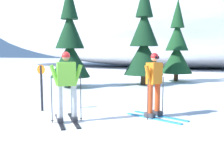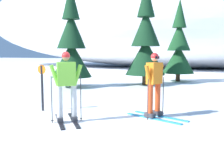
{
  "view_description": "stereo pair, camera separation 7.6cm",
  "coord_description": "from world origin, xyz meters",
  "px_view_note": "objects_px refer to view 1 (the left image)",
  "views": [
    {
      "loc": [
        3.26,
        -5.96,
        1.77
      ],
      "look_at": [
        0.8,
        0.39,
        0.95
      ],
      "focal_mm": 42.41,
      "sensor_mm": 36.0,
      "label": 1
    },
    {
      "loc": [
        3.34,
        -5.93,
        1.77
      ],
      "look_at": [
        0.8,
        0.39,
        0.95
      ],
      "focal_mm": 42.41,
      "sensor_mm": 36.0,
      "label": 2
    }
  ],
  "objects_px": {
    "skier_lime_jacket": "(66,85)",
    "pine_tree_far_left": "(70,44)",
    "pine_tree_center": "(177,47)",
    "skier_orange_jacket": "(154,84)",
    "trail_marker_post": "(41,85)",
    "pine_tree_center_left": "(144,42)"
  },
  "relations": [
    {
      "from": "pine_tree_center",
      "to": "trail_marker_post",
      "type": "xyz_separation_m",
      "value": [
        -2.66,
        -9.87,
        -1.27
      ]
    },
    {
      "from": "pine_tree_center",
      "to": "pine_tree_far_left",
      "type": "bearing_deg",
      "value": -133.84
    },
    {
      "from": "skier_orange_jacket",
      "to": "trail_marker_post",
      "type": "height_order",
      "value": "skier_orange_jacket"
    },
    {
      "from": "skier_lime_jacket",
      "to": "trail_marker_post",
      "type": "height_order",
      "value": "skier_lime_jacket"
    },
    {
      "from": "skier_lime_jacket",
      "to": "trail_marker_post",
      "type": "relative_size",
      "value": 1.28
    },
    {
      "from": "skier_orange_jacket",
      "to": "pine_tree_far_left",
      "type": "bearing_deg",
      "value": 138.69
    },
    {
      "from": "pine_tree_far_left",
      "to": "skier_orange_jacket",
      "type": "bearing_deg",
      "value": -41.31
    },
    {
      "from": "pine_tree_center_left",
      "to": "trail_marker_post",
      "type": "relative_size",
      "value": 3.97
    },
    {
      "from": "pine_tree_far_left",
      "to": "pine_tree_center",
      "type": "xyz_separation_m",
      "value": [
        4.6,
        4.79,
        -0.1
      ]
    },
    {
      "from": "skier_orange_jacket",
      "to": "pine_tree_far_left",
      "type": "distance_m",
      "value": 7.14
    },
    {
      "from": "pine_tree_center",
      "to": "pine_tree_center_left",
      "type": "bearing_deg",
      "value": -119.66
    },
    {
      "from": "skier_orange_jacket",
      "to": "pine_tree_center",
      "type": "relative_size",
      "value": 0.36
    },
    {
      "from": "pine_tree_far_left",
      "to": "trail_marker_post",
      "type": "height_order",
      "value": "pine_tree_far_left"
    },
    {
      "from": "pine_tree_center",
      "to": "trail_marker_post",
      "type": "height_order",
      "value": "pine_tree_center"
    },
    {
      "from": "skier_orange_jacket",
      "to": "pine_tree_far_left",
      "type": "relative_size",
      "value": 0.34
    },
    {
      "from": "skier_lime_jacket",
      "to": "pine_tree_center",
      "type": "distance_m",
      "value": 10.89
    },
    {
      "from": "pine_tree_far_left",
      "to": "pine_tree_center",
      "type": "relative_size",
      "value": 1.05
    },
    {
      "from": "skier_lime_jacket",
      "to": "pine_tree_far_left",
      "type": "relative_size",
      "value": 0.34
    },
    {
      "from": "skier_lime_jacket",
      "to": "pine_tree_center",
      "type": "bearing_deg",
      "value": 83.36
    },
    {
      "from": "pine_tree_center_left",
      "to": "pine_tree_center",
      "type": "xyz_separation_m",
      "value": [
        1.41,
        2.48,
        -0.25
      ]
    },
    {
      "from": "pine_tree_center",
      "to": "skier_orange_jacket",
      "type": "bearing_deg",
      "value": -85.89
    },
    {
      "from": "skier_lime_jacket",
      "to": "trail_marker_post",
      "type": "distance_m",
      "value": 1.67
    }
  ]
}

